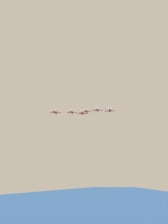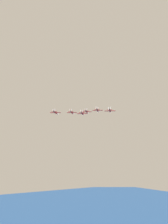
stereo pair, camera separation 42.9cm
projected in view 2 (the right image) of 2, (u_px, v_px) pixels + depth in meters
name	position (u px, v px, depth m)	size (l,w,h in m)	color
jet_lead	(87.00, 112.00, 299.27)	(15.11, 14.29, 3.86)	red
jet_left_wingman	(72.00, 113.00, 284.71)	(14.97, 14.14, 3.83)	red
jet_right_wingman	(98.00, 110.00, 280.94)	(15.19, 14.26, 3.87)	red
jet_left_outer	(56.00, 113.00, 270.27)	(15.36, 14.19, 3.89)	red
jet_right_outer	(110.00, 111.00, 262.24)	(15.09, 14.28, 3.86)	red
jet_slot_rear	(82.00, 114.00, 265.95)	(14.82, 13.79, 3.76)	red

